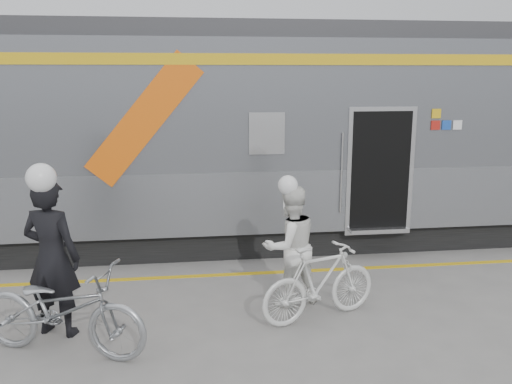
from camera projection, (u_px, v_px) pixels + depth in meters
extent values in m
plane|color=slate|center=(216.00, 338.00, 6.75)|extent=(90.00, 90.00, 0.00)
cube|color=black|center=(245.00, 225.00, 10.86)|extent=(24.00, 2.70, 0.50)
cube|color=#9EA0A5|center=(245.00, 186.00, 10.69)|extent=(24.00, 3.00, 1.10)
cube|color=slate|center=(245.00, 101.00, 10.33)|extent=(24.00, 3.00, 2.20)
cube|color=#38383A|center=(244.00, 33.00, 10.06)|extent=(24.00, 2.64, 0.30)
cube|color=gold|center=(255.00, 59.00, 8.71)|extent=(24.00, 0.02, 0.18)
cube|color=#EA5D0D|center=(144.00, 120.00, 8.68)|extent=(1.96, 0.01, 2.19)
cube|color=black|center=(267.00, 133.00, 8.99)|extent=(0.55, 0.02, 0.65)
cube|color=black|center=(376.00, 170.00, 9.60)|extent=(1.05, 0.45, 2.10)
cube|color=silver|center=(380.00, 172.00, 9.40)|extent=(1.20, 0.02, 2.25)
cylinder|color=silver|center=(342.00, 173.00, 9.29)|extent=(0.04, 0.04, 1.40)
cube|color=silver|center=(378.00, 230.00, 9.59)|extent=(1.05, 0.25, 0.06)
cube|color=gold|center=(436.00, 114.00, 9.30)|extent=(0.16, 0.01, 0.16)
cube|color=#AF1C14|center=(436.00, 125.00, 9.34)|extent=(0.16, 0.01, 0.16)
cube|color=#1A47A9|center=(447.00, 125.00, 9.37)|extent=(0.16, 0.01, 0.16)
cube|color=silver|center=(457.00, 125.00, 9.40)|extent=(0.16, 0.01, 0.16)
cube|color=silver|center=(289.00, 203.00, 9.30)|extent=(0.22, 0.01, 0.22)
cube|color=gold|center=(208.00, 275.00, 8.83)|extent=(24.00, 0.12, 0.01)
imported|color=black|center=(52.00, 258.00, 6.68)|extent=(0.86, 0.71, 2.02)
imported|color=#969A9D|center=(62.00, 310.00, 6.27)|extent=(2.24, 1.43, 1.11)
imported|color=white|center=(290.00, 246.00, 7.60)|extent=(1.00, 0.89, 1.72)
imported|color=silver|center=(320.00, 282.00, 7.18)|extent=(1.80, 1.03, 1.04)
sphere|color=white|center=(44.00, 163.00, 6.42)|extent=(0.35, 0.35, 0.35)
sphere|color=white|center=(291.00, 177.00, 7.38)|extent=(0.27, 0.27, 0.27)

